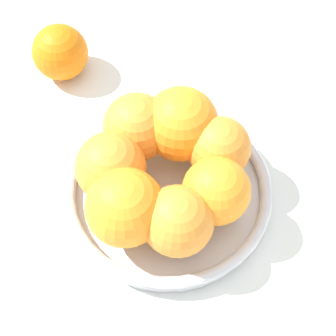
% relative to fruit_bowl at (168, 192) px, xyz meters
% --- Properties ---
extents(ground_plane, '(4.00, 4.00, 0.00)m').
position_rel_fruit_bowl_xyz_m(ground_plane, '(0.00, 0.00, -0.01)').
color(ground_plane, silver).
extents(fruit_bowl, '(0.23, 0.23, 0.03)m').
position_rel_fruit_bowl_xyz_m(fruit_bowl, '(0.00, 0.00, 0.00)').
color(fruit_bowl, silver).
rests_on(fruit_bowl, ground_plane).
extents(orange_pile, '(0.19, 0.20, 0.08)m').
position_rel_fruit_bowl_xyz_m(orange_pile, '(-0.00, 0.00, 0.05)').
color(orange_pile, orange).
rests_on(orange_pile, fruit_bowl).
extents(stray_orange, '(0.07, 0.07, 0.07)m').
position_rel_fruit_bowl_xyz_m(stray_orange, '(-0.07, 0.22, 0.02)').
color(stray_orange, orange).
rests_on(stray_orange, ground_plane).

